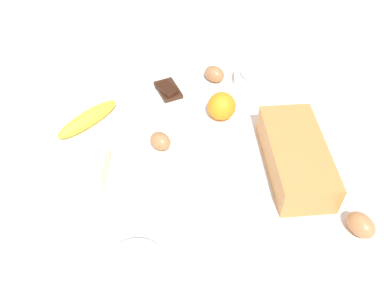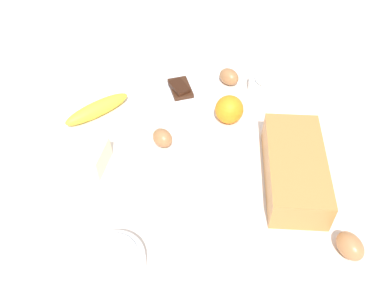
{
  "view_description": "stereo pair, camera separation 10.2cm",
  "coord_description": "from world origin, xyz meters",
  "px_view_note": "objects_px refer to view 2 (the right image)",
  "views": [
    {
      "loc": [
        0.68,
        -0.15,
        0.78
      ],
      "look_at": [
        0.0,
        0.0,
        0.04
      ],
      "focal_mm": 39.15,
      "sensor_mm": 36.0,
      "label": 1
    },
    {
      "loc": [
        0.69,
        -0.05,
        0.78
      ],
      "look_at": [
        0.0,
        0.0,
        0.04
      ],
      "focal_mm": 39.15,
      "sensor_mm": 36.0,
      "label": 2
    }
  ],
  "objects_px": {
    "flour_bowl": "(270,83)",
    "butter_block": "(92,157)",
    "sugar_bowl": "(113,261)",
    "banana": "(97,109)",
    "chocolate_plate": "(180,90)",
    "orange_fruit": "(229,109)",
    "egg_near_butter": "(350,246)",
    "egg_loose": "(229,77)",
    "egg_beside_bowl": "(162,138)",
    "loaf_pan": "(295,168)"
  },
  "relations": [
    {
      "from": "flour_bowl",
      "to": "butter_block",
      "type": "relative_size",
      "value": 1.36
    },
    {
      "from": "sugar_bowl",
      "to": "banana",
      "type": "height_order",
      "value": "sugar_bowl"
    },
    {
      "from": "flour_bowl",
      "to": "chocolate_plate",
      "type": "bearing_deg",
      "value": -91.64
    },
    {
      "from": "flour_bowl",
      "to": "orange_fruit",
      "type": "relative_size",
      "value": 1.6
    },
    {
      "from": "egg_near_butter",
      "to": "egg_loose",
      "type": "distance_m",
      "value": 0.59
    },
    {
      "from": "sugar_bowl",
      "to": "egg_near_butter",
      "type": "relative_size",
      "value": 1.95
    },
    {
      "from": "egg_loose",
      "to": "chocolate_plate",
      "type": "relative_size",
      "value": 0.48
    },
    {
      "from": "egg_near_butter",
      "to": "egg_beside_bowl",
      "type": "height_order",
      "value": "egg_near_butter"
    },
    {
      "from": "banana",
      "to": "egg_near_butter",
      "type": "bearing_deg",
      "value": 49.78
    },
    {
      "from": "loaf_pan",
      "to": "orange_fruit",
      "type": "relative_size",
      "value": 3.88
    },
    {
      "from": "banana",
      "to": "chocolate_plate",
      "type": "distance_m",
      "value": 0.24
    },
    {
      "from": "sugar_bowl",
      "to": "egg_loose",
      "type": "distance_m",
      "value": 0.65
    },
    {
      "from": "egg_near_butter",
      "to": "orange_fruit",
      "type": "bearing_deg",
      "value": -155.09
    },
    {
      "from": "banana",
      "to": "egg_beside_bowl",
      "type": "distance_m",
      "value": 0.21
    },
    {
      "from": "loaf_pan",
      "to": "orange_fruit",
      "type": "height_order",
      "value": "loaf_pan"
    },
    {
      "from": "orange_fruit",
      "to": "butter_block",
      "type": "distance_m",
      "value": 0.38
    },
    {
      "from": "egg_beside_bowl",
      "to": "egg_loose",
      "type": "distance_m",
      "value": 0.31
    },
    {
      "from": "chocolate_plate",
      "to": "butter_block",
      "type": "bearing_deg",
      "value": -41.44
    },
    {
      "from": "loaf_pan",
      "to": "egg_loose",
      "type": "relative_size",
      "value": 4.7
    },
    {
      "from": "sugar_bowl",
      "to": "butter_block",
      "type": "height_order",
      "value": "sugar_bowl"
    },
    {
      "from": "banana",
      "to": "egg_near_butter",
      "type": "xyz_separation_m",
      "value": [
        0.46,
        0.54,
        0.0
      ]
    },
    {
      "from": "loaf_pan",
      "to": "butter_block",
      "type": "relative_size",
      "value": 3.28
    },
    {
      "from": "flour_bowl",
      "to": "butter_block",
      "type": "height_order",
      "value": "same"
    },
    {
      "from": "banana",
      "to": "butter_block",
      "type": "xyz_separation_m",
      "value": [
        0.18,
        0.0,
        0.01
      ]
    },
    {
      "from": "loaf_pan",
      "to": "chocolate_plate",
      "type": "relative_size",
      "value": 2.27
    },
    {
      "from": "flour_bowl",
      "to": "egg_beside_bowl",
      "type": "bearing_deg",
      "value": -58.61
    },
    {
      "from": "sugar_bowl",
      "to": "chocolate_plate",
      "type": "height_order",
      "value": "sugar_bowl"
    },
    {
      "from": "loaf_pan",
      "to": "butter_block",
      "type": "bearing_deg",
      "value": -91.6
    },
    {
      "from": "sugar_bowl",
      "to": "chocolate_plate",
      "type": "distance_m",
      "value": 0.56
    },
    {
      "from": "egg_beside_bowl",
      "to": "chocolate_plate",
      "type": "height_order",
      "value": "egg_beside_bowl"
    },
    {
      "from": "banana",
      "to": "egg_beside_bowl",
      "type": "height_order",
      "value": "egg_beside_bowl"
    },
    {
      "from": "flour_bowl",
      "to": "egg_beside_bowl",
      "type": "distance_m",
      "value": 0.37
    },
    {
      "from": "loaf_pan",
      "to": "butter_block",
      "type": "xyz_separation_m",
      "value": [
        -0.08,
        -0.47,
        -0.01
      ]
    },
    {
      "from": "banana",
      "to": "egg_loose",
      "type": "xyz_separation_m",
      "value": [
        -0.11,
        0.38,
        0.0
      ]
    },
    {
      "from": "egg_beside_bowl",
      "to": "egg_near_butter",
      "type": "bearing_deg",
      "value": 47.87
    },
    {
      "from": "egg_near_butter",
      "to": "chocolate_plate",
      "type": "height_order",
      "value": "egg_near_butter"
    },
    {
      "from": "banana",
      "to": "chocolate_plate",
      "type": "xyz_separation_m",
      "value": [
        -0.07,
        0.23,
        -0.01
      ]
    },
    {
      "from": "flour_bowl",
      "to": "sugar_bowl",
      "type": "distance_m",
      "value": 0.67
    },
    {
      "from": "loaf_pan",
      "to": "sugar_bowl",
      "type": "height_order",
      "value": "loaf_pan"
    },
    {
      "from": "chocolate_plate",
      "to": "banana",
      "type": "bearing_deg",
      "value": -72.16
    },
    {
      "from": "loaf_pan",
      "to": "orange_fruit",
      "type": "distance_m",
      "value": 0.25
    },
    {
      "from": "banana",
      "to": "orange_fruit",
      "type": "relative_size",
      "value": 2.5
    },
    {
      "from": "orange_fruit",
      "to": "egg_near_butter",
      "type": "bearing_deg",
      "value": 24.91
    },
    {
      "from": "orange_fruit",
      "to": "chocolate_plate",
      "type": "xyz_separation_m",
      "value": [
        -0.12,
        -0.12,
        -0.03
      ]
    },
    {
      "from": "orange_fruit",
      "to": "egg_loose",
      "type": "distance_m",
      "value": 0.16
    },
    {
      "from": "flour_bowl",
      "to": "sugar_bowl",
      "type": "relative_size",
      "value": 0.95
    },
    {
      "from": "sugar_bowl",
      "to": "chocolate_plate",
      "type": "xyz_separation_m",
      "value": [
        -0.54,
        0.16,
        -0.02
      ]
    },
    {
      "from": "butter_block",
      "to": "egg_near_butter",
      "type": "relative_size",
      "value": 1.37
    },
    {
      "from": "sugar_bowl",
      "to": "butter_block",
      "type": "bearing_deg",
      "value": -166.94
    },
    {
      "from": "flour_bowl",
      "to": "banana",
      "type": "height_order",
      "value": "flour_bowl"
    }
  ]
}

